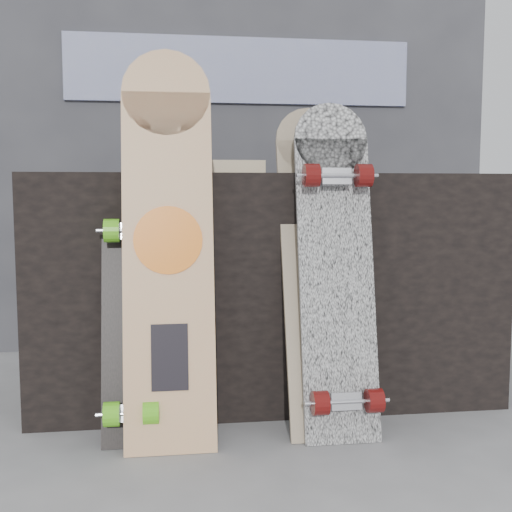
{
  "coord_description": "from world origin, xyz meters",
  "views": [
    {
      "loc": [
        -0.35,
        -1.79,
        0.74
      ],
      "look_at": [
        -0.07,
        0.2,
        0.54
      ],
      "focal_mm": 45.0,
      "sensor_mm": 36.0,
      "label": 1
    }
  ],
  "objects": [
    {
      "name": "longboard_geisha",
      "position": [
        -0.35,
        0.1,
        0.62
      ],
      "size": [
        0.26,
        0.24,
        1.17
      ],
      "rotation": [
        -0.19,
        0.0,
        0.0
      ],
      "color": "#C4B784",
      "rests_on": "ground"
    },
    {
      "name": "merch_box_flat",
      "position": [
        -0.08,
        0.7,
        0.83
      ],
      "size": [
        0.22,
        0.1,
        0.06
      ],
      "primitive_type": "cube",
      "color": "#D1B78C",
      "rests_on": "vendor_table"
    },
    {
      "name": "booth",
      "position": [
        0.0,
        1.35,
        1.1
      ],
      "size": [
        2.4,
        0.22,
        2.2
      ],
      "color": "#35353B",
      "rests_on": "ground"
    },
    {
      "name": "merch_box_small",
      "position": [
        0.24,
        0.56,
        0.86
      ],
      "size": [
        0.14,
        0.14,
        0.12
      ],
      "primitive_type": "cube",
      "color": "#463166",
      "rests_on": "vendor_table"
    },
    {
      "name": "vendor_table",
      "position": [
        0.0,
        0.5,
        0.4
      ],
      "size": [
        1.6,
        0.6,
        0.8
      ],
      "primitive_type": "cube",
      "color": "black",
      "rests_on": "ground"
    },
    {
      "name": "merch_box_purple",
      "position": [
        -0.32,
        0.55,
        0.85
      ],
      "size": [
        0.18,
        0.12,
        0.1
      ],
      "primitive_type": "cube",
      "color": "#463166",
      "rests_on": "vendor_table"
    },
    {
      "name": "skateboard_dark",
      "position": [
        -0.46,
        0.13,
        0.41
      ],
      "size": [
        0.18,
        0.29,
        0.8
      ],
      "rotation": [
        -0.27,
        0.0,
        0.0
      ],
      "color": "black",
      "rests_on": "ground"
    },
    {
      "name": "longboard_cascadia",
      "position": [
        0.16,
        0.08,
        0.52
      ],
      "size": [
        0.23,
        0.29,
        1.02
      ],
      "rotation": [
        -0.21,
        0.0,
        0.0
      ],
      "color": "silver",
      "rests_on": "ground"
    },
    {
      "name": "ground",
      "position": [
        0.0,
        0.0,
        0.0
      ],
      "size": [
        60.0,
        60.0,
        0.0
      ],
      "primitive_type": "plane",
      "color": "slate",
      "rests_on": "ground"
    },
    {
      "name": "longboard_celtic",
      "position": [
        0.12,
        0.18,
        0.54
      ],
      "size": [
        0.23,
        0.33,
        1.02
      ],
      "rotation": [
        -0.3,
        0.0,
        0.0
      ],
      "color": "beige",
      "rests_on": "ground"
    }
  ]
}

